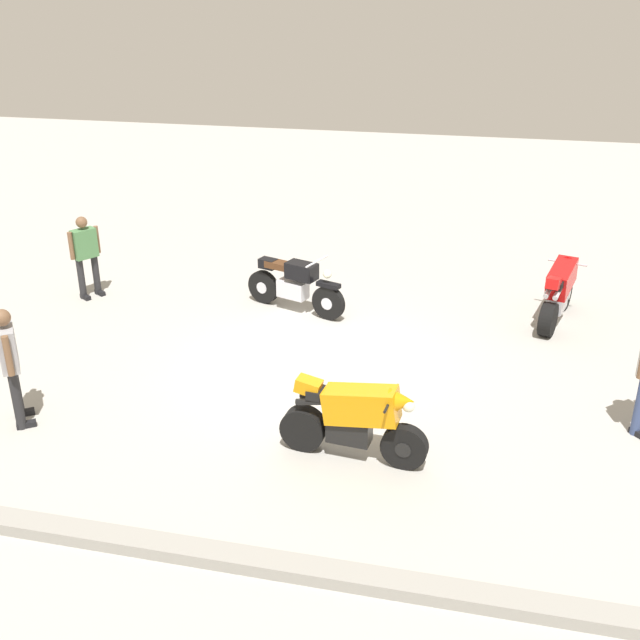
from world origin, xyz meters
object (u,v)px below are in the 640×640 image
at_px(motorcycle_orange_sportbike, 354,418).
at_px(person_in_gray_shirt, 10,359).
at_px(motorcycle_red_sportbike, 559,290).
at_px(motorcycle_black_cruiser, 295,284).
at_px(person_in_green_shirt, 86,252).

xyz_separation_m(motorcycle_orange_sportbike, person_in_gray_shirt, (4.70, 0.19, 0.39)).
height_order(motorcycle_orange_sportbike, motorcycle_red_sportbike, same).
bearing_deg(motorcycle_orange_sportbike, motorcycle_red_sportbike, 66.62).
distance_m(motorcycle_red_sportbike, person_in_gray_shirt, 9.14).
bearing_deg(motorcycle_black_cruiser, person_in_green_shirt, -157.86).
distance_m(motorcycle_orange_sportbike, person_in_gray_shirt, 4.72).
relative_size(motorcycle_red_sportbike, person_in_green_shirt, 1.20).
distance_m(motorcycle_black_cruiser, motorcycle_red_sportbike, 4.77).
distance_m(motorcycle_orange_sportbike, motorcycle_red_sportbike, 5.75).
distance_m(motorcycle_orange_sportbike, person_in_green_shirt, 7.35).
distance_m(motorcycle_black_cruiser, person_in_gray_shirt, 5.41).
relative_size(person_in_green_shirt, person_in_gray_shirt, 0.93).
relative_size(motorcycle_black_cruiser, motorcycle_red_sportbike, 1.04).
bearing_deg(motorcycle_red_sportbike, person_in_green_shirt, 110.84).
height_order(motorcycle_black_cruiser, person_in_green_shirt, person_in_green_shirt).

